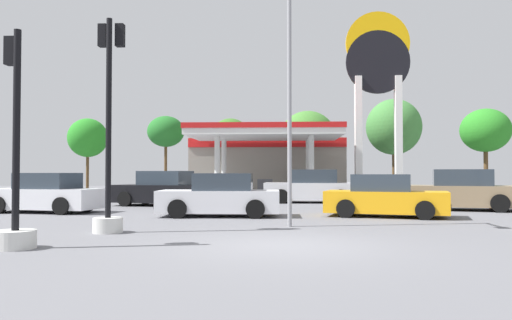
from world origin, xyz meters
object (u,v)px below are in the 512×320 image
car_2 (45,195)px  corner_streetlamp (289,75)px  car_1 (220,197)px  traffic_signal_3 (109,160)px  tree_2 (230,134)px  station_pole_sign (378,80)px  tree_4 (394,127)px  car_0 (458,192)px  tree_0 (88,138)px  car_4 (163,190)px  tree_1 (166,132)px  tree_3 (308,137)px  car_5 (311,188)px  tree_5 (485,131)px  car_3 (385,197)px  traffic_signal_1 (15,194)px

car_2 → corner_streetlamp: corner_streetlamp is taller
car_1 → traffic_signal_3: 5.32m
traffic_signal_3 → tree_2: tree_2 is taller
station_pole_sign → tree_4: 10.05m
car_0 → tree_0: (-23.31, 20.43, 3.67)m
car_2 → tree_2: size_ratio=0.72×
car_4 → traffic_signal_3: size_ratio=0.87×
tree_2 → corner_streetlamp: (4.56, -27.78, -0.58)m
car_4 → tree_1: size_ratio=0.74×
car_1 → tree_1: (-7.82, 24.95, 4.32)m
station_pole_sign → tree_1: station_pole_sign is taller
tree_3 → tree_4: 6.85m
car_1 → car_2: size_ratio=0.95×
corner_streetlamp → car_2: bearing=153.1°
station_pole_sign → car_5: 9.54m
car_5 → car_2: bearing=-147.0°
tree_5 → tree_1: bearing=177.0°
station_pole_sign → car_3: station_pole_sign is taller
station_pole_sign → traffic_signal_3: station_pole_sign is taller
tree_2 → car_3: bearing=-72.1°
car_1 → tree_3: 24.32m
tree_1 → corner_streetlamp: (10.15, -28.26, -0.83)m
car_0 → traffic_signal_3: (-11.33, -8.10, 1.06)m
car_1 → car_3: (5.60, 0.15, -0.02)m
traffic_signal_1 → car_4: bearing=90.6°
traffic_signal_3 → car_5: bearing=65.7°
traffic_signal_3 → corner_streetlamp: size_ratio=0.77×
car_4 → tree_5: tree_5 is taller
car_3 → tree_3: (-1.42, 23.52, 3.71)m
car_2 → car_3: bearing=-5.3°
station_pole_sign → tree_1: (-15.77, 11.38, -2.15)m
car_3 → tree_4: tree_4 is taller
corner_streetlamp → car_0: bearing=44.5°
station_pole_sign → tree_1: bearing=144.2°
tree_0 → station_pole_sign: bearing=-24.8°
car_5 → traffic_signal_3: bearing=-114.3°
tree_2 → car_4: bearing=-93.1°
station_pole_sign → traffic_signal_3: bearing=-119.0°
station_pole_sign → traffic_signal_1: bearing=-117.8°
tree_4 → corner_streetlamp: size_ratio=1.06×
tree_4 → tree_2: bearing=173.4°
car_4 → tree_3: (7.44, 18.41, 3.65)m
station_pole_sign → tree_0: station_pole_sign is taller
car_0 → car_2: 16.03m
car_3 → tree_3: bearing=93.5°
station_pole_sign → car_0: station_pole_sign is taller
car_1 → corner_streetlamp: 5.35m
traffic_signal_1 → tree_5: 37.82m
car_0 → car_5: bearing=140.4°
traffic_signal_1 → corner_streetlamp: bearing=36.7°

